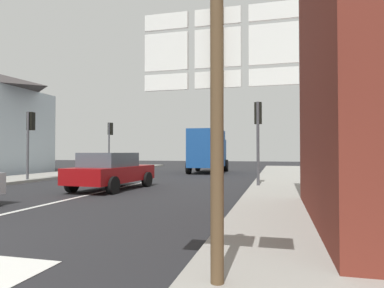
{
  "coord_description": "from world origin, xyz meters",
  "views": [
    {
      "loc": [
        6.39,
        -3.96,
        1.51
      ],
      "look_at": [
        2.96,
        9.56,
        1.83
      ],
      "focal_mm": 31.53,
      "sensor_mm": 36.0,
      "label": 1
    }
  ],
  "objects": [
    {
      "name": "sedan_far",
      "position": [
        -0.05,
        8.31,
        0.76
      ],
      "size": [
        2.23,
        4.33,
        1.47
      ],
      "color": "maroon",
      "rests_on": "ground"
    },
    {
      "name": "traffic_light_near_left",
      "position": [
        -5.62,
        10.38,
        2.59
      ],
      "size": [
        0.3,
        0.49,
        3.5
      ],
      "color": "#47474C",
      "rests_on": "ground"
    },
    {
      "name": "lane_centre_stripe",
      "position": [
        0.0,
        6.0,
        0.01
      ],
      "size": [
        0.16,
        12.0,
        0.01
      ],
      "primitive_type": "cube",
      "color": "silver",
      "rests_on": "ground"
    },
    {
      "name": "delivery_truck",
      "position": [
        1.56,
        19.78,
        1.65
      ],
      "size": [
        2.67,
        5.09,
        3.05
      ],
      "color": "#19478C",
      "rests_on": "ground"
    },
    {
      "name": "ground_plane",
      "position": [
        0.0,
        10.0,
        0.0
      ],
      "size": [
        80.0,
        80.0,
        0.0
      ],
      "primitive_type": "plane",
      "color": "#232326"
    },
    {
      "name": "route_sign_post",
      "position": [
        5.78,
        -0.45,
        2.0
      ],
      "size": [
        1.66,
        0.14,
        3.2
      ],
      "color": "brown",
      "rests_on": "ground"
    },
    {
      "name": "traffic_light_far_left",
      "position": [
        -5.62,
        18.69,
        2.71
      ],
      "size": [
        0.3,
        0.49,
        3.66
      ],
      "color": "#47474C",
      "rests_on": "ground"
    },
    {
      "name": "traffic_light_near_right",
      "position": [
        5.62,
        10.22,
        2.64
      ],
      "size": [
        0.3,
        0.49,
        3.57
      ],
      "color": "#47474C",
      "rests_on": "ground"
    },
    {
      "name": "sidewalk_right",
      "position": [
        6.89,
        8.0,
        0.07
      ],
      "size": [
        3.13,
        44.0,
        0.14
      ],
      "primitive_type": "cube",
      "color": "gray",
      "rests_on": "ground"
    }
  ]
}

